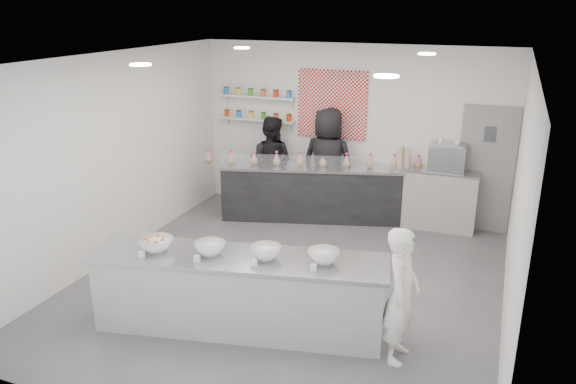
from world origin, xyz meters
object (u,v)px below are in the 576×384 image
at_px(espresso_ledge, 435,199).
at_px(espresso_machine, 447,158).
at_px(prep_counter, 239,293).
at_px(back_bar, 311,193).
at_px(woman_prep, 401,295).
at_px(staff_right, 328,163).
at_px(staff_left, 271,163).

relative_size(espresso_ledge, espresso_machine, 2.37).
xyz_separation_m(prep_counter, espresso_ledge, (1.68, 4.01, 0.05)).
bearing_deg(back_bar, prep_counter, -100.18).
relative_size(prep_counter, woman_prep, 2.25).
xyz_separation_m(back_bar, espresso_machine, (2.21, 0.40, 0.76)).
bearing_deg(prep_counter, staff_right, 80.62).
bearing_deg(prep_counter, staff_left, 96.05).
relative_size(back_bar, woman_prep, 2.08).
height_order(espresso_machine, staff_left, staff_left).
bearing_deg(woman_prep, espresso_machine, -0.14).
distance_m(espresso_machine, staff_right, 2.02).
distance_m(back_bar, woman_prep, 4.17).
height_order(staff_left, staff_right, staff_right).
xyz_separation_m(espresso_machine, woman_prep, (0.02, -3.91, -0.49)).
distance_m(prep_counter, espresso_ledge, 4.35).
relative_size(espresso_machine, staff_left, 0.33).
xyz_separation_m(espresso_machine, staff_right, (-1.99, -0.15, -0.26)).
distance_m(espresso_ledge, woman_prep, 3.92).
bearing_deg(back_bar, woman_prep, -73.91).
distance_m(staff_left, staff_right, 1.09).
height_order(espresso_machine, staff_right, staff_right).
distance_m(back_bar, espresso_machine, 2.37).
relative_size(prep_counter, staff_left, 1.96).
height_order(espresso_ledge, staff_right, staff_right).
bearing_deg(prep_counter, espresso_ledge, 55.38).
distance_m(back_bar, staff_left, 0.98).
xyz_separation_m(staff_left, staff_right, (1.08, 0.00, 0.11)).
bearing_deg(espresso_machine, staff_right, -175.80).
height_order(espresso_machine, woman_prep, woman_prep).
xyz_separation_m(back_bar, espresso_ledge, (2.06, 0.40, 0.03)).
distance_m(prep_counter, espresso_machine, 4.48).
relative_size(espresso_machine, staff_right, 0.30).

